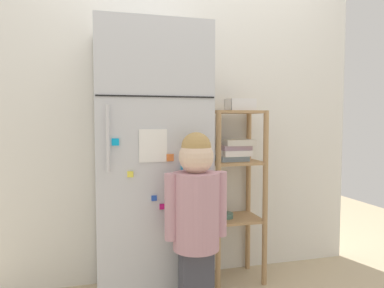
% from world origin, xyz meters
% --- Properties ---
extents(kitchen_wall_back, '(2.72, 0.03, 2.22)m').
position_xyz_m(kitchen_wall_back, '(0.00, 0.33, 1.11)').
color(kitchen_wall_back, silver).
rests_on(kitchen_wall_back, ground).
extents(refrigerator, '(0.68, 0.59, 1.72)m').
position_xyz_m(refrigerator, '(-0.28, 0.02, 0.86)').
color(refrigerator, silver).
rests_on(refrigerator, ground).
extents(child_standing, '(0.35, 0.26, 1.08)m').
position_xyz_m(child_standing, '(-0.10, -0.38, 0.65)').
color(child_standing, '#44454F').
rests_on(child_standing, ground).
extents(pantry_shelf_unit, '(0.38, 0.32, 1.21)m').
position_xyz_m(pantry_shelf_unit, '(0.33, 0.14, 0.77)').
color(pantry_shelf_unit, tan).
rests_on(pantry_shelf_unit, ground).
extents(fruit_bin, '(0.18, 0.14, 0.08)m').
position_xyz_m(fruit_bin, '(0.37, 0.13, 1.25)').
color(fruit_bin, white).
rests_on(fruit_bin, pantry_shelf_unit).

